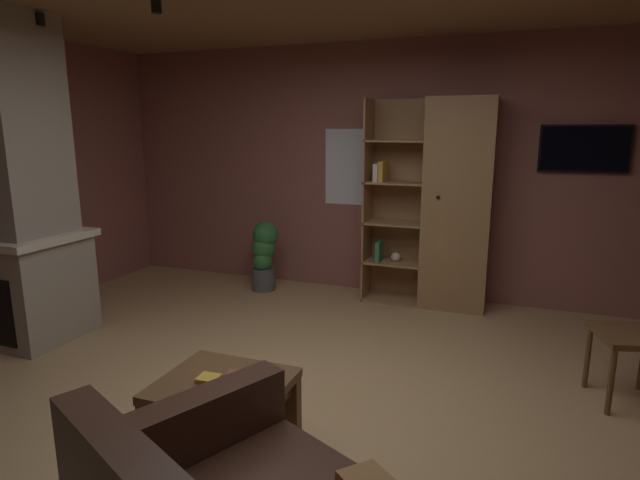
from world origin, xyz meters
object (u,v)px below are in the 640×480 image
(table_book_1, at_px, (209,379))
(wall_mounted_tv, at_px, (584,149))
(potted_floor_plant, at_px, (264,253))
(coffee_table, at_px, (223,397))
(stone_fireplace, at_px, (12,199))
(bookshelf_cabinet, at_px, (448,206))
(table_book_0, at_px, (237,375))

(table_book_1, xyz_separation_m, wall_mounted_tv, (1.97, 3.26, 1.08))
(table_book_1, bearing_deg, wall_mounted_tv, 58.87)
(potted_floor_plant, distance_m, wall_mounted_tv, 3.34)
(coffee_table, height_order, potted_floor_plant, potted_floor_plant)
(coffee_table, height_order, table_book_1, table_book_1)
(stone_fireplace, distance_m, potted_floor_plant, 2.45)
(bookshelf_cabinet, bearing_deg, table_book_0, -103.71)
(bookshelf_cabinet, height_order, table_book_0, bookshelf_cabinet)
(table_book_1, height_order, wall_mounted_tv, wall_mounted_tv)
(table_book_0, xyz_separation_m, potted_floor_plant, (-1.23, 2.75, -0.06))
(table_book_1, distance_m, wall_mounted_tv, 3.96)
(bookshelf_cabinet, xyz_separation_m, potted_floor_plant, (-1.94, -0.17, -0.60))
(stone_fireplace, height_order, wall_mounted_tv, stone_fireplace)
(table_book_1, relative_size, potted_floor_plant, 0.14)
(bookshelf_cabinet, bearing_deg, stone_fireplace, -147.56)
(coffee_table, bearing_deg, potted_floor_plant, 112.73)
(bookshelf_cabinet, distance_m, table_book_1, 3.19)
(stone_fireplace, xyz_separation_m, wall_mounted_tv, (4.43, 2.29, 0.39))
(stone_fireplace, relative_size, potted_floor_plant, 3.45)
(stone_fireplace, bearing_deg, table_book_1, -21.52)
(stone_fireplace, xyz_separation_m, coffee_table, (2.51, -0.91, -0.82))
(stone_fireplace, distance_m, coffee_table, 2.79)
(coffee_table, distance_m, table_book_0, 0.13)
(potted_floor_plant, bearing_deg, bookshelf_cabinet, 5.12)
(bookshelf_cabinet, bearing_deg, wall_mounted_tv, 10.27)
(bookshelf_cabinet, distance_m, table_book_0, 3.06)
(coffee_table, height_order, table_book_0, table_book_0)
(coffee_table, bearing_deg, table_book_0, 53.19)
(table_book_0, relative_size, wall_mounted_tv, 0.14)
(table_book_0, bearing_deg, coffee_table, -126.81)
(coffee_table, relative_size, table_book_0, 6.39)
(bookshelf_cabinet, relative_size, potted_floor_plant, 2.68)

